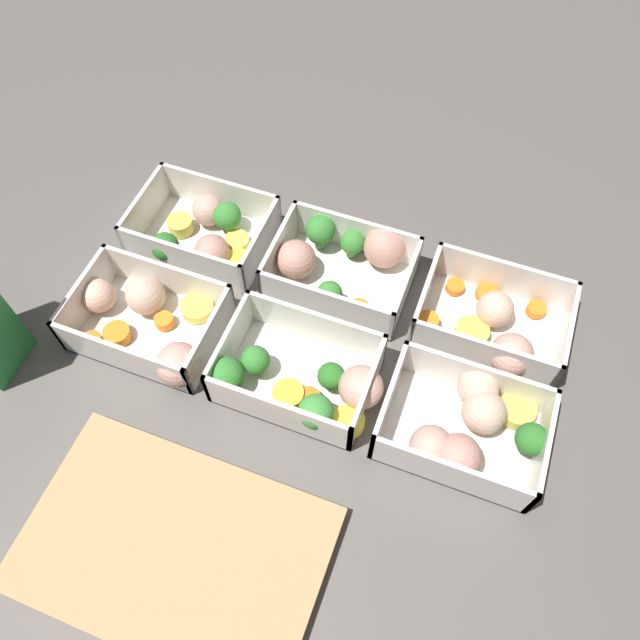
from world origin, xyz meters
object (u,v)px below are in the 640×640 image
Objects in this scene: container_near_left at (494,325)px; container_far_right at (149,323)px; container_far_left at (469,426)px; container_far_center at (304,381)px; container_near_right at (205,232)px; container_near_center at (341,261)px.

container_near_left is 0.39m from container_far_right.
container_near_left is at bearing -89.34° from container_far_left.
container_far_center is (0.18, 0.01, -0.00)m from container_far_left.
container_near_center is at bearing -175.03° from container_near_right.
container_near_left is 1.01× the size of container_near_right.
container_near_right is 0.39m from container_far_left.
container_far_left is (-0.00, 0.13, 0.00)m from container_near_left.
container_near_right is at bearing -20.41° from container_far_left.
container_far_left is at bearing -176.30° from container_far_center.
container_far_right is at bearing 41.70° from container_near_center.
container_near_left is 0.36m from container_near_right.
container_near_left is 0.22m from container_far_center.
container_far_right is at bearing 20.21° from container_near_left.
container_near_center is 1.02× the size of container_far_left.
container_far_center is (0.17, 0.14, 0.00)m from container_near_left.
container_near_right and container_far_left have the same top height.
container_far_center is 0.19m from container_far_right.
container_near_left and container_far_left have the same top height.
container_far_left is (-0.19, 0.15, -0.00)m from container_near_center.
container_near_left is 0.13m from container_far_left.
container_far_right is (0.17, 0.15, -0.00)m from container_near_center.
container_far_center and container_far_right have the same top height.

